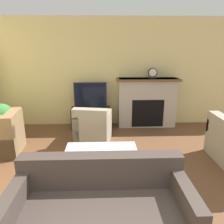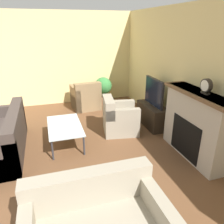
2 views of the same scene
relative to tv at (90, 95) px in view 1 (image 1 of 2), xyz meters
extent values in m
cube|color=beige|center=(0.58, 0.32, 0.50)|extent=(8.87, 0.06, 2.70)
cube|color=#B2A899|center=(1.43, 0.11, -0.23)|extent=(1.45, 0.37, 1.24)
cube|color=black|center=(1.43, -0.08, -0.46)|extent=(0.80, 0.01, 0.70)
cube|color=brown|center=(1.43, 0.08, 0.37)|extent=(1.57, 0.43, 0.05)
cube|color=#2D2319|center=(0.00, 0.00, -0.58)|extent=(0.97, 0.42, 0.53)
cube|color=#232328|center=(0.00, 0.00, 0.00)|extent=(0.80, 0.05, 0.64)
cube|color=black|center=(0.00, -0.02, 0.00)|extent=(0.76, 0.01, 0.60)
cube|color=#3D332D|center=(0.29, -3.37, -0.64)|extent=(1.88, 0.90, 0.42)
cube|color=#3D332D|center=(0.29, -3.02, -0.23)|extent=(1.88, 0.20, 0.40)
cube|color=#3D332D|center=(-0.58, -3.37, -0.52)|extent=(0.14, 0.90, 0.66)
cube|color=#3D332D|center=(1.16, -3.37, -0.52)|extent=(0.14, 0.90, 0.66)
cube|color=#8C704C|center=(-1.70, -1.32, -0.64)|extent=(0.85, 0.81, 0.42)
cube|color=#8C704C|center=(-1.41, -1.29, -0.23)|extent=(0.27, 0.76, 0.40)
cube|color=#8C704C|center=(-1.73, -1.02, -0.52)|extent=(0.79, 0.21, 0.66)
cube|color=#9E937F|center=(0.10, -0.85, -0.64)|extent=(0.82, 0.85, 0.42)
cube|color=#9E937F|center=(0.05, -1.12, -0.23)|extent=(0.73, 0.32, 0.40)
cube|color=#9E937F|center=(0.38, -0.90, -0.52)|extent=(0.26, 0.75, 0.66)
cube|color=#9E937F|center=(-0.18, -0.81, -0.52)|extent=(0.26, 0.75, 0.66)
cylinder|color=#333338|center=(-0.26, -2.41, -0.65)|extent=(0.04, 0.04, 0.40)
cylinder|color=#333338|center=(0.82, -2.41, -0.65)|extent=(0.04, 0.04, 0.40)
cylinder|color=#333338|center=(-0.26, -1.83, -0.65)|extent=(0.04, 0.04, 0.40)
cylinder|color=#333338|center=(0.82, -1.83, -0.65)|extent=(0.04, 0.04, 0.40)
cube|color=silver|center=(0.28, -2.12, -0.44)|extent=(1.16, 0.65, 0.02)
cylinder|color=#AD704C|center=(-1.88, -0.72, -0.74)|extent=(0.27, 0.27, 0.22)
cylinder|color=#4C3823|center=(-1.88, -0.72, -0.55)|extent=(0.03, 0.03, 0.15)
sphere|color=#387F3D|center=(-1.88, -0.72, -0.27)|extent=(0.52, 0.52, 0.52)
cube|color=#28231E|center=(1.54, 0.11, 0.41)|extent=(0.16, 0.07, 0.03)
cylinder|color=#28231E|center=(1.54, 0.11, 0.54)|extent=(0.22, 0.07, 0.22)
cylinder|color=white|center=(1.54, 0.07, 0.54)|extent=(0.18, 0.00, 0.18)
camera|label=1|loc=(0.34, -5.27, 1.17)|focal=35.00mm
camera|label=2|loc=(4.38, -2.39, 1.45)|focal=35.00mm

